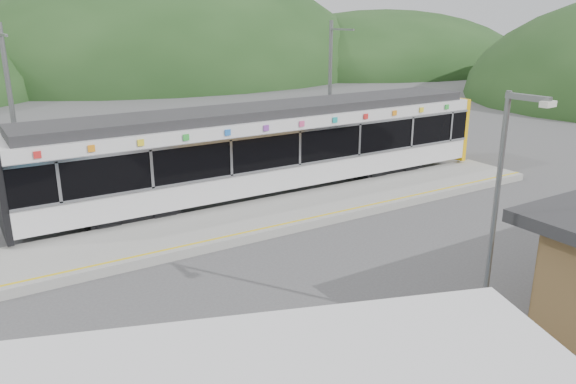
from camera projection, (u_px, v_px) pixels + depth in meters
ground at (307, 254)px, 17.78m from camera, size 120.00×120.00×0.00m
hills at (357, 184)px, 25.18m from camera, size 146.00×149.00×26.00m
platform at (257, 219)px, 20.41m from camera, size 26.00×3.20×0.30m
yellow_line at (275, 226)px, 19.31m from camera, size 26.00×0.10×0.01m
train at (270, 146)px, 23.09m from camera, size 20.44×3.01×3.74m
catenary_mast_west at (14, 120)px, 20.09m from camera, size 0.18×1.80×7.00m
catenary_mast_east at (330, 92)px, 27.13m from camera, size 0.18×1.80×7.00m
lamp_post at (501, 198)px, 12.18m from camera, size 0.37×1.03×5.74m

